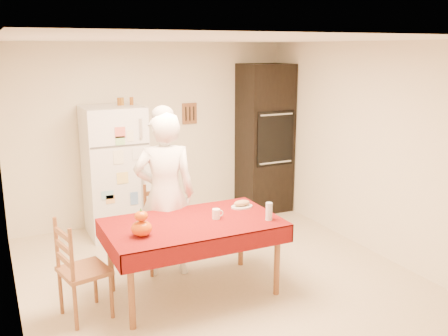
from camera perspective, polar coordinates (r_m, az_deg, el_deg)
floor at (r=5.48m, az=-0.30°, el=-12.67°), size 4.50×4.50×0.00m
room_shell at (r=4.98m, az=-0.33°, el=4.33°), size 4.02×4.52×2.51m
refrigerator at (r=6.67m, az=-12.34°, el=-0.36°), size 0.75×0.74×1.70m
oven_cabinet at (r=7.50m, az=4.67°, el=3.38°), size 0.70×0.62×2.20m
dining_table at (r=4.95m, az=-3.60°, el=-6.88°), size 1.70×1.00×0.76m
chair_far at (r=5.65m, az=-6.94°, el=-6.33°), size 0.48×0.46×0.95m
chair_left at (r=4.75m, az=-16.45°, el=-10.77°), size 0.48×0.49×0.95m
seated_woman at (r=5.36m, az=-6.76°, el=-3.06°), size 0.74×0.57×1.79m
coffee_mug at (r=4.98m, az=-0.90°, el=-5.27°), size 0.08×0.08×0.10m
pumpkin_lower at (r=4.60m, az=-9.40°, el=-6.82°), size 0.19×0.19×0.14m
pumpkin_upper at (r=4.56m, az=-9.46°, el=-5.43°), size 0.12×0.12×0.09m
wine_glass at (r=4.96m, az=5.16°, el=-4.95°), size 0.07×0.07×0.18m
bread_plate at (r=5.34m, az=2.05°, el=-4.44°), size 0.24×0.24×0.02m
bread_loaf at (r=5.33m, az=2.05°, el=-4.02°), size 0.18×0.10×0.06m
spice_jar_left at (r=6.59m, az=-11.89°, el=7.44°), size 0.05×0.05×0.10m
spice_jar_mid at (r=6.60m, az=-11.59°, el=7.47°), size 0.05×0.05×0.10m
spice_jar_right at (r=6.63m, az=-10.52°, el=7.54°), size 0.05×0.05×0.10m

